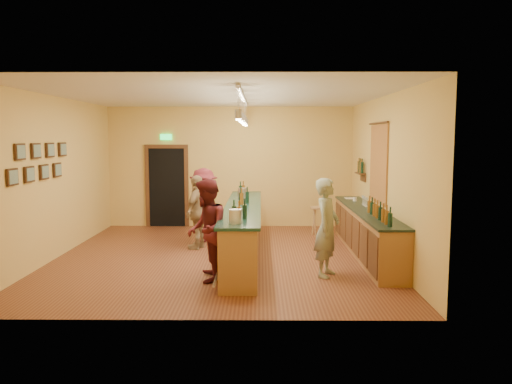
{
  "coord_description": "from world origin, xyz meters",
  "views": [
    {
      "loc": [
        0.81,
        -9.82,
        2.39
      ],
      "look_at": [
        0.72,
        0.2,
        1.29
      ],
      "focal_mm": 35.0,
      "sensor_mm": 36.0,
      "label": 1
    }
  ],
  "objects_px": {
    "tasting_bar": "(243,227)",
    "bar_stool": "(317,213)",
    "customer_a": "(207,230)",
    "back_counter": "(367,231)",
    "customer_c": "(204,205)",
    "customer_b": "(198,212)",
    "bartender": "(327,227)"
  },
  "relations": [
    {
      "from": "back_counter",
      "to": "tasting_bar",
      "type": "relative_size",
      "value": 0.89
    },
    {
      "from": "back_counter",
      "to": "customer_c",
      "type": "xyz_separation_m",
      "value": [
        -3.46,
        1.34,
        0.36
      ]
    },
    {
      "from": "customer_c",
      "to": "bar_stool",
      "type": "relative_size",
      "value": 2.39
    },
    {
      "from": "customer_b",
      "to": "customer_a",
      "type": "bearing_deg",
      "value": 30.85
    },
    {
      "from": "bartender",
      "to": "customer_a",
      "type": "xyz_separation_m",
      "value": [
        -2.04,
        -0.3,
        0.01
      ]
    },
    {
      "from": "back_counter",
      "to": "customer_c",
      "type": "relative_size",
      "value": 2.68
    },
    {
      "from": "back_counter",
      "to": "tasting_bar",
      "type": "bearing_deg",
      "value": -175.86
    },
    {
      "from": "back_counter",
      "to": "customer_c",
      "type": "bearing_deg",
      "value": 158.87
    },
    {
      "from": "tasting_bar",
      "to": "bar_stool",
      "type": "height_order",
      "value": "tasting_bar"
    },
    {
      "from": "tasting_bar",
      "to": "customer_c",
      "type": "bearing_deg",
      "value": 122.19
    },
    {
      "from": "tasting_bar",
      "to": "customer_b",
      "type": "distance_m",
      "value": 1.27
    },
    {
      "from": "tasting_bar",
      "to": "bartender",
      "type": "distance_m",
      "value": 2.04
    },
    {
      "from": "tasting_bar",
      "to": "customer_c",
      "type": "height_order",
      "value": "customer_c"
    },
    {
      "from": "customer_c",
      "to": "customer_b",
      "type": "bearing_deg",
      "value": -4.72
    },
    {
      "from": "bartender",
      "to": "customer_c",
      "type": "height_order",
      "value": "bartender"
    },
    {
      "from": "back_counter",
      "to": "bartender",
      "type": "height_order",
      "value": "bartender"
    },
    {
      "from": "customer_a",
      "to": "bar_stool",
      "type": "xyz_separation_m",
      "value": [
        2.28,
        3.86,
        -0.29
      ]
    },
    {
      "from": "tasting_bar",
      "to": "customer_a",
      "type": "height_order",
      "value": "customer_a"
    },
    {
      "from": "back_counter",
      "to": "tasting_bar",
      "type": "xyz_separation_m",
      "value": [
        -2.51,
        -0.18,
        0.12
      ]
    },
    {
      "from": "back_counter",
      "to": "customer_c",
      "type": "height_order",
      "value": "customer_c"
    },
    {
      "from": "tasting_bar",
      "to": "bar_stool",
      "type": "distance_m",
      "value": 2.79
    },
    {
      "from": "tasting_bar",
      "to": "customer_c",
      "type": "distance_m",
      "value": 1.81
    },
    {
      "from": "customer_c",
      "to": "bar_stool",
      "type": "distance_m",
      "value": 2.78
    },
    {
      "from": "bartender",
      "to": "customer_a",
      "type": "distance_m",
      "value": 2.06
    },
    {
      "from": "bartender",
      "to": "bar_stool",
      "type": "height_order",
      "value": "bartender"
    },
    {
      "from": "customer_c",
      "to": "bartender",
      "type": "bearing_deg",
      "value": 38.67
    },
    {
      "from": "tasting_bar",
      "to": "customer_a",
      "type": "xyz_separation_m",
      "value": [
        -0.55,
        -1.67,
        0.25
      ]
    },
    {
      "from": "tasting_bar",
      "to": "customer_b",
      "type": "xyz_separation_m",
      "value": [
        -1.0,
        0.77,
        0.19
      ]
    },
    {
      "from": "back_counter",
      "to": "customer_b",
      "type": "xyz_separation_m",
      "value": [
        -3.5,
        0.59,
        0.31
      ]
    },
    {
      "from": "customer_b",
      "to": "bar_stool",
      "type": "xyz_separation_m",
      "value": [
        2.73,
        1.43,
        -0.23
      ]
    },
    {
      "from": "bartender",
      "to": "customer_b",
      "type": "bearing_deg",
      "value": 72.89
    },
    {
      "from": "bar_stool",
      "to": "customer_a",
      "type": "bearing_deg",
      "value": -120.52
    }
  ]
}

